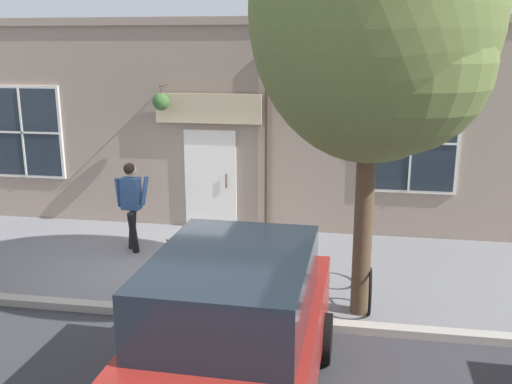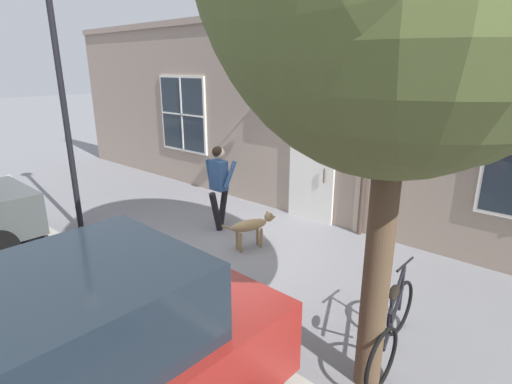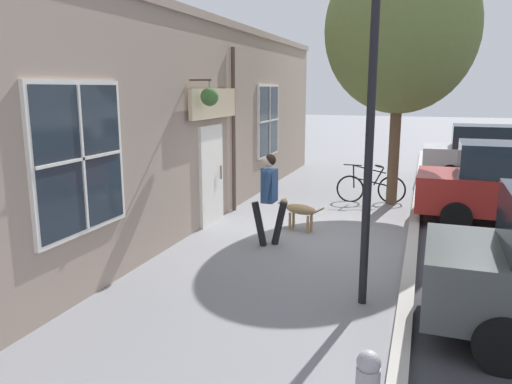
% 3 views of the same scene
% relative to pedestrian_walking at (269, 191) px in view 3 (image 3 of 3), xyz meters
% --- Properties ---
extents(ground_plane, '(90.00, 90.00, 0.00)m').
position_rel_pedestrian_walking_xyz_m(ground_plane, '(0.53, 0.91, -1.03)').
color(ground_plane, gray).
extents(storefront_facade, '(0.95, 18.00, 4.34)m').
position_rel_pedestrian_walking_xyz_m(storefront_facade, '(-1.81, 0.92, 1.16)').
color(storefront_facade, gray).
rests_on(storefront_facade, ground_plane).
extents(pedestrian_walking, '(0.64, 0.56, 1.71)m').
position_rel_pedestrian_walking_xyz_m(pedestrian_walking, '(0.00, 0.00, 0.00)').
color(pedestrian_walking, black).
rests_on(pedestrian_walking, ground_plane).
extents(dog_on_leash, '(1.08, 0.45, 0.64)m').
position_rel_pedestrian_walking_xyz_m(dog_on_leash, '(0.27, 1.13, -0.59)').
color(dog_on_leash, '#997A51').
rests_on(dog_on_leash, ground_plane).
extents(street_tree_by_curb, '(3.58, 3.22, 6.19)m').
position_rel_pedestrian_walking_xyz_m(street_tree_by_curb, '(2.00, 4.29, 3.05)').
color(street_tree_by_curb, brown).
rests_on(street_tree_by_curb, ground_plane).
extents(leaning_bicycle, '(1.72, 0.27, 1.01)m').
position_rel_pedestrian_walking_xyz_m(leaning_bicycle, '(1.39, 4.24, -0.65)').
color(leaning_bicycle, black).
rests_on(leaning_bicycle, ground_plane).
extents(parked_car_far_end, '(4.33, 2.00, 1.75)m').
position_rel_pedestrian_walking_xyz_m(parked_car_far_end, '(4.69, 8.20, -0.15)').
color(parked_car_far_end, '#B7B7BC').
rests_on(parked_car_far_end, ground_plane).
extents(street_lamp, '(0.32, 0.32, 5.20)m').
position_rel_pedestrian_walking_xyz_m(street_lamp, '(1.96, -2.03, 2.34)').
color(street_lamp, black).
rests_on(street_lamp, ground_plane).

